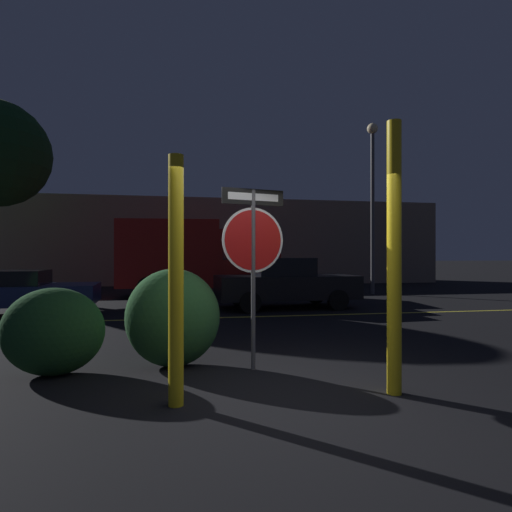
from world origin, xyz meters
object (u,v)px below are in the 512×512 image
object	(u,v)px
stop_sign	(253,241)
hedge_bush_1	(54,331)
yellow_pole_left	(176,280)
passing_car_2	(285,283)
hedge_bush_2	(173,318)
delivery_truck	(203,255)
passing_car_1	(0,292)
street_lamp	(373,184)
yellow_pole_right	(394,257)

from	to	relation	value
stop_sign	hedge_bush_1	world-z (taller)	stop_sign
yellow_pole_left	hedge_bush_1	bearing A→B (deg)	140.16
hedge_bush_1	passing_car_2	size ratio (longest dim) A/B	0.30
hedge_bush_2	delivery_truck	bearing A→B (deg)	85.47
stop_sign	yellow_pole_left	bearing A→B (deg)	-142.89
hedge_bush_2	passing_car_1	bearing A→B (deg)	129.46
hedge_bush_2	hedge_bush_1	bearing A→B (deg)	-173.77
hedge_bush_2	passing_car_2	size ratio (longest dim) A/B	0.32
hedge_bush_1	passing_car_1	distance (m)	6.61
passing_car_1	yellow_pole_left	bearing A→B (deg)	-151.79
stop_sign	delivery_truck	bearing A→B (deg)	79.80
passing_car_1	street_lamp	size ratio (longest dim) A/B	0.71
yellow_pole_left	passing_car_1	xyz separation A→B (m)	(-4.74, 7.18, -0.69)
street_lamp	yellow_pole_left	bearing A→B (deg)	-124.34
delivery_truck	street_lamp	xyz separation A→B (m)	(7.04, -0.21, 2.97)
yellow_pole_right	passing_car_2	size ratio (longest dim) A/B	0.71
passing_car_1	hedge_bush_2	bearing A→B (deg)	-145.76
yellow_pole_left	passing_car_1	distance (m)	8.63
hedge_bush_2	stop_sign	bearing A→B (deg)	-17.81
hedge_bush_2	delivery_truck	xyz separation A→B (m)	(0.79, 10.03, 0.93)
hedge_bush_2	street_lamp	distance (m)	13.16
yellow_pole_right	street_lamp	size ratio (longest dim) A/B	0.44
stop_sign	hedge_bush_2	distance (m)	1.58
passing_car_1	delivery_truck	xyz separation A→B (m)	(5.45, 4.38, 0.99)
hedge_bush_2	street_lamp	xyz separation A→B (m)	(7.84, 9.83, 3.90)
stop_sign	hedge_bush_2	xyz separation A→B (m)	(-1.10, 0.35, -1.08)
yellow_pole_left	street_lamp	size ratio (longest dim) A/B	0.37
yellow_pole_right	delivery_truck	bearing A→B (deg)	98.50
hedge_bush_1	passing_car_2	distance (m)	7.74
stop_sign	yellow_pole_left	distance (m)	1.61
passing_car_1	street_lamp	distance (m)	13.76
stop_sign	delivery_truck	world-z (taller)	delivery_truck
hedge_bush_2	street_lamp	size ratio (longest dim) A/B	0.19
street_lamp	hedge_bush_2	bearing A→B (deg)	-128.57
hedge_bush_1	stop_sign	bearing A→B (deg)	-4.02
yellow_pole_left	hedge_bush_1	xyz separation A→B (m)	(-1.62, 1.35, -0.74)
street_lamp	yellow_pole_right	bearing A→B (deg)	-114.96
yellow_pole_left	yellow_pole_right	size ratio (longest dim) A/B	0.85
yellow_pole_right	passing_car_2	world-z (taller)	yellow_pole_right
stop_sign	passing_car_1	distance (m)	8.40
yellow_pole_left	yellow_pole_right	xyz separation A→B (m)	(2.45, -0.06, 0.24)
yellow_pole_left	hedge_bush_1	world-z (taller)	yellow_pole_left
stop_sign	street_lamp	distance (m)	12.53
stop_sign	passing_car_1	size ratio (longest dim) A/B	0.49
hedge_bush_2	yellow_pole_right	bearing A→B (deg)	-31.96
stop_sign	yellow_pole_right	world-z (taller)	yellow_pole_right
passing_car_2	stop_sign	bearing A→B (deg)	-21.02
hedge_bush_1	delivery_truck	xyz separation A→B (m)	(2.33, 10.20, 1.05)
stop_sign	passing_car_1	xyz separation A→B (m)	(-5.76, 6.01, -1.14)
passing_car_2	delivery_truck	bearing A→B (deg)	-153.18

